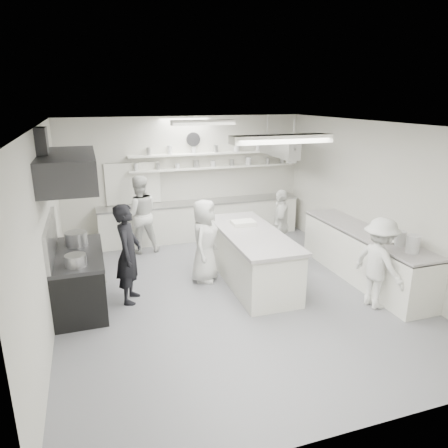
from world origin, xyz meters
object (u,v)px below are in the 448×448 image
object	(u,v)px
back_counter	(201,220)
cook_stove	(128,254)
right_counter	(364,256)
cook_back	(139,214)
stove	(80,280)
prep_island	(251,258)

from	to	relation	value
back_counter	cook_stove	distance (m)	3.59
right_counter	cook_stove	bearing A→B (deg)	173.60
cook_stove	cook_back	world-z (taller)	cook_back
back_counter	cook_back	distance (m)	1.72
back_counter	right_counter	distance (m)	4.13
back_counter	cook_stove	bearing A→B (deg)	-125.52
stove	prep_island	world-z (taller)	prep_island
stove	prep_island	size ratio (longest dim) A/B	0.69
cook_back	prep_island	bearing A→B (deg)	125.70
right_counter	cook_back	size ratio (longest dim) A/B	1.85
back_counter	prep_island	size ratio (longest dim) A/B	1.91
right_counter	prep_island	size ratio (longest dim) A/B	1.26
right_counter	stove	bearing A→B (deg)	173.48
stove	cook_back	bearing A→B (deg)	59.90
cook_back	stove	bearing A→B (deg)	57.57
cook_stove	cook_back	distance (m)	2.42
stove	back_counter	size ratio (longest dim) A/B	0.36
back_counter	cook_back	size ratio (longest dim) A/B	2.81
prep_island	cook_stove	xyz separation A→B (m)	(-2.29, -0.07, 0.39)
stove	right_counter	size ratio (longest dim) A/B	0.55
back_counter	prep_island	distance (m)	2.85
stove	cook_stove	bearing A→B (deg)	-7.17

